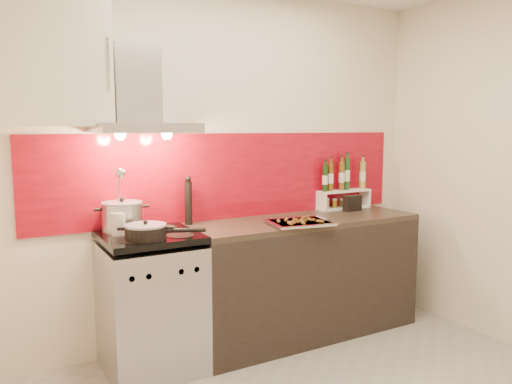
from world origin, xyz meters
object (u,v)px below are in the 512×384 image
saute_pan (147,232)px  pepper_mill (188,201)px  range_stove (151,304)px  counter (303,276)px  stock_pot (122,216)px  baking_tray (300,222)px

saute_pan → pepper_mill: (0.41, 0.35, 0.11)m
range_stove → pepper_mill: (0.35, 0.21, 0.63)m
counter → stock_pot: (-1.33, 0.16, 0.56)m
range_stove → stock_pot: 0.60m
counter → baking_tray: (-0.16, -0.18, 0.47)m
pepper_mill → baking_tray: 0.80m
counter → pepper_mill: (-0.85, 0.20, 0.62)m
counter → pepper_mill: 1.07m
pepper_mill → baking_tray: (0.69, -0.38, -0.15)m
saute_pan → counter: bearing=6.7°
baking_tray → counter: bearing=48.5°
stock_pot → pepper_mill: bearing=4.9°
pepper_mill → baking_tray: bearing=-29.0°
stock_pot → range_stove: bearing=-52.7°
counter → baking_tray: baking_tray is taller
counter → saute_pan: (-1.26, -0.15, 0.51)m
range_stove → stock_pot: size_ratio=3.44×
counter → stock_pot: 1.45m
range_stove → counter: size_ratio=0.51×
range_stove → saute_pan: (-0.06, -0.14, 0.51)m
saute_pan → baking_tray: 1.10m
stock_pot → saute_pan: (0.07, -0.31, -0.05)m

